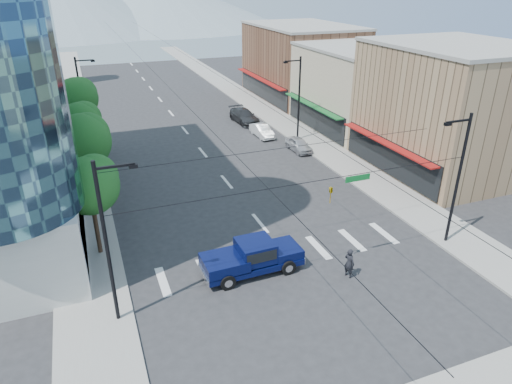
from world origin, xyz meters
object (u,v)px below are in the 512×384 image
at_px(parked_car_mid, 262,131).
at_px(pickup_truck, 252,257).
at_px(pedestrian, 349,263).
at_px(parked_car_far, 244,116).
at_px(parked_car_near, 299,145).

bearing_deg(parked_car_mid, pickup_truck, -115.45).
distance_m(pedestrian, parked_car_far, 32.89).
bearing_deg(pickup_truck, parked_car_near, 55.16).
xyz_separation_m(pedestrian, parked_car_near, (6.87, 20.85, -0.27)).
relative_size(pedestrian, parked_car_mid, 0.45).
height_order(pickup_truck, parked_car_near, pickup_truck).
height_order(pedestrian, parked_car_near, pedestrian).
relative_size(pickup_truck, parked_car_near, 1.56).
relative_size(pedestrian, parked_car_far, 0.34).
bearing_deg(parked_car_mid, parked_car_near, -74.75).
relative_size(parked_car_near, parked_car_mid, 0.96).
bearing_deg(parked_car_mid, pedestrian, -103.01).
xyz_separation_m(pedestrian, parked_car_mid, (5.07, 26.58, -0.26)).
xyz_separation_m(parked_car_near, parked_car_mid, (-1.80, 5.73, 0.01)).
bearing_deg(parked_car_near, pickup_truck, -124.72).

